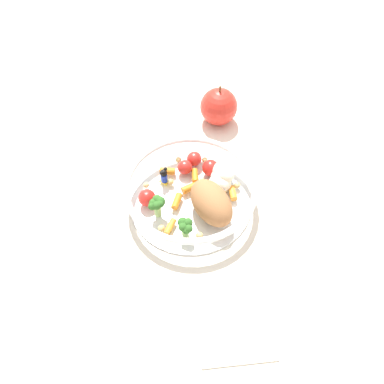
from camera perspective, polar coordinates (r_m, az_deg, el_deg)
ground_plane at (r=0.68m, az=-0.30°, el=-0.18°), size 2.40×2.40×0.00m
food_container at (r=0.65m, az=0.85°, el=0.05°), size 0.22×0.22×0.07m
loose_apple at (r=0.78m, az=3.98°, el=12.47°), size 0.07×0.07×0.09m
folded_napkin at (r=0.58m, az=6.11°, el=-18.23°), size 0.12×0.11×0.01m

